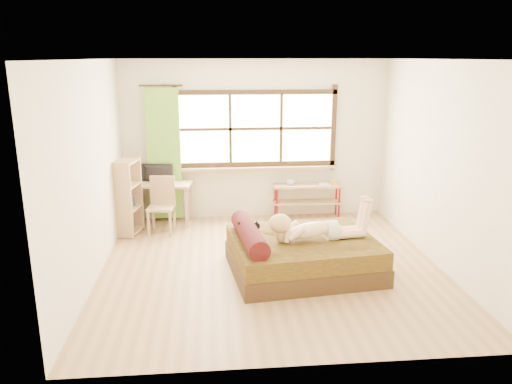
{
  "coord_description": "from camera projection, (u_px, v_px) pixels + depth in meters",
  "views": [
    {
      "loc": [
        -0.76,
        -6.18,
        2.73
      ],
      "look_at": [
        -0.18,
        0.2,
        0.99
      ],
      "focal_mm": 35.0,
      "sensor_mm": 36.0,
      "label": 1
    }
  ],
  "objects": [
    {
      "name": "chair",
      "position": [
        162.0,
        201.0,
        7.97
      ],
      "size": [
        0.44,
        0.44,
        0.89
      ],
      "rotation": [
        0.0,
        0.0,
        -0.12
      ],
      "color": "#A47959",
      "rests_on": "floor"
    },
    {
      "name": "kitten",
      "position": [
        248.0,
        229.0,
        6.46
      ],
      "size": [
        0.29,
        0.14,
        0.22
      ],
      "primitive_type": null,
      "rotation": [
        0.0,
        0.0,
        0.12
      ],
      "color": "black",
      "rests_on": "bed"
    },
    {
      "name": "wall_front",
      "position": [
        304.0,
        226.0,
        4.2
      ],
      "size": [
        4.5,
        0.0,
        4.5
      ],
      "primitive_type": "plane",
      "rotation": [
        -1.57,
        0.0,
        0.0
      ],
      "color": "silver",
      "rests_on": "floor"
    },
    {
      "name": "ceiling",
      "position": [
        272.0,
        59.0,
        6.01
      ],
      "size": [
        4.5,
        4.5,
        0.0
      ],
      "primitive_type": "plane",
      "rotation": [
        3.14,
        0.0,
        0.0
      ],
      "color": "white",
      "rests_on": "wall_back"
    },
    {
      "name": "book",
      "position": [
        319.0,
        184.0,
        8.64
      ],
      "size": [
        0.17,
        0.23,
        0.02
      ],
      "primitive_type": "imported",
      "rotation": [
        0.0,
        0.0,
        -0.03
      ],
      "color": "gray",
      "rests_on": "pipe_shelf"
    },
    {
      "name": "curtain",
      "position": [
        164.0,
        155.0,
        8.33
      ],
      "size": [
        0.55,
        0.1,
        2.2
      ],
      "primitive_type": "cube",
      "color": "#619729",
      "rests_on": "wall_back"
    },
    {
      "name": "woman",
      "position": [
        317.0,
        219.0,
        6.34
      ],
      "size": [
        1.32,
        0.52,
        0.55
      ],
      "primitive_type": null,
      "rotation": [
        0.0,
        0.0,
        0.12
      ],
      "color": "beige",
      "rests_on": "bed"
    },
    {
      "name": "desk",
      "position": [
        157.0,
        188.0,
        8.28
      ],
      "size": [
        1.19,
        0.65,
        0.71
      ],
      "rotation": [
        0.0,
        0.0,
        -0.12
      ],
      "color": "#A47959",
      "rests_on": "floor"
    },
    {
      "name": "pipe_shelf",
      "position": [
        308.0,
        193.0,
        8.67
      ],
      "size": [
        1.19,
        0.33,
        0.67
      ],
      "rotation": [
        0.0,
        0.0,
        -0.03
      ],
      "color": "#A47959",
      "rests_on": "floor"
    },
    {
      "name": "cup",
      "position": [
        290.0,
        182.0,
        8.59
      ],
      "size": [
        0.12,
        0.12,
        0.1
      ],
      "primitive_type": "imported",
      "rotation": [
        0.0,
        0.0,
        -0.03
      ],
      "color": "gray",
      "rests_on": "pipe_shelf"
    },
    {
      "name": "monitor",
      "position": [
        156.0,
        173.0,
        8.27
      ],
      "size": [
        0.53,
        0.13,
        0.3
      ],
      "primitive_type": "imported",
      "rotation": [
        0.0,
        0.0,
        3.02
      ],
      "color": "black",
      "rests_on": "desk"
    },
    {
      "name": "bookshelf",
      "position": [
        128.0,
        197.0,
        7.82
      ],
      "size": [
        0.39,
        0.57,
        1.2
      ],
      "rotation": [
        0.0,
        0.0,
        -0.2
      ],
      "color": "#A47959",
      "rests_on": "floor"
    },
    {
      "name": "bed",
      "position": [
        300.0,
        254.0,
        6.5
      ],
      "size": [
        2.01,
        1.69,
        0.7
      ],
      "rotation": [
        0.0,
        0.0,
        0.12
      ],
      "color": "black",
      "rests_on": "floor"
    },
    {
      "name": "floor",
      "position": [
        271.0,
        266.0,
        6.72
      ],
      "size": [
        4.5,
        4.5,
        0.0
      ],
      "primitive_type": "plane",
      "color": "#9E754C",
      "rests_on": "ground"
    },
    {
      "name": "wall_left",
      "position": [
        91.0,
        172.0,
        6.17
      ],
      "size": [
        0.0,
        4.5,
        4.5
      ],
      "primitive_type": "plane",
      "rotation": [
        1.57,
        0.0,
        1.57
      ],
      "color": "silver",
      "rests_on": "floor"
    },
    {
      "name": "window",
      "position": [
        256.0,
        131.0,
        8.46
      ],
      "size": [
        2.8,
        0.16,
        1.46
      ],
      "color": "#FFEDBF",
      "rests_on": "wall_back"
    },
    {
      "name": "wall_back",
      "position": [
        256.0,
        140.0,
        8.53
      ],
      "size": [
        4.5,
        0.0,
        4.5
      ],
      "primitive_type": "plane",
      "rotation": [
        1.57,
        0.0,
        0.0
      ],
      "color": "silver",
      "rests_on": "floor"
    },
    {
      "name": "wall_right",
      "position": [
        441.0,
        165.0,
        6.56
      ],
      "size": [
        0.0,
        4.5,
        4.5
      ],
      "primitive_type": "plane",
      "rotation": [
        1.57,
        0.0,
        -1.57
      ],
      "color": "silver",
      "rests_on": "floor"
    }
  ]
}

